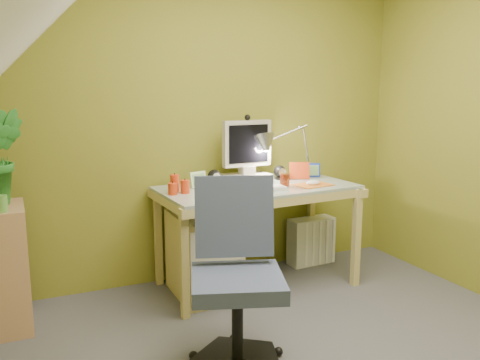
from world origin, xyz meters
name	(u,v)px	position (x,y,z in m)	size (l,w,h in m)	color
wall_back	(207,121)	(0.00, 1.60, 1.20)	(3.20, 0.01, 2.40)	olive
desk	(257,236)	(0.24, 1.23, 0.37)	(1.40, 0.70, 0.75)	tan
monitor	(247,144)	(0.24, 1.41, 1.03)	(0.42, 0.24, 0.57)	#B5AEA3
speaker_left	(214,177)	(-0.03, 1.39, 0.80)	(0.09, 0.09, 0.11)	black
speaker_right	(280,173)	(0.51, 1.39, 0.80)	(0.09, 0.09, 0.11)	black
keyboard	(256,189)	(0.16, 1.09, 0.76)	(0.42, 0.13, 0.02)	silver
mousepad	(313,185)	(0.62, 1.09, 0.75)	(0.26, 0.18, 0.01)	#C7681F
mouse	(313,183)	(0.62, 1.09, 0.77)	(0.11, 0.07, 0.04)	white
amber_tumbler	(285,180)	(0.42, 1.15, 0.79)	(0.07, 0.07, 0.09)	#993516
candle_cluster	(177,184)	(-0.36, 1.24, 0.81)	(0.16, 0.14, 0.12)	red
photo_frame_red	(299,171)	(0.66, 1.35, 0.81)	(0.15, 0.02, 0.13)	#BD3814
photo_frame_blue	(312,170)	(0.80, 1.39, 0.80)	(0.13, 0.02, 0.11)	#162C99
photo_frame_green	(198,179)	(-0.16, 1.37, 0.80)	(0.13, 0.02, 0.11)	#BEDF99
desk_lamp	(299,139)	(0.69, 1.41, 1.05)	(0.56, 0.24, 0.60)	silver
side_ledge	(3,268)	(-1.45, 1.25, 0.38)	(0.28, 0.43, 0.76)	tan
green_cup	(1,204)	(-1.43, 1.10, 0.81)	(0.07, 0.07, 0.10)	#57953E
task_chair	(237,280)	(-0.34, 0.27, 0.48)	(0.53, 0.53, 0.96)	#39425D
radiator	(311,241)	(0.85, 1.46, 0.19)	(0.39, 0.15, 0.39)	silver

